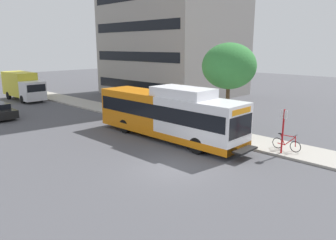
{
  "coord_description": "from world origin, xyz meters",
  "views": [
    {
      "loc": [
        -11.48,
        -10.79,
        6.22
      ],
      "look_at": [
        2.91,
        3.14,
        1.6
      ],
      "focal_mm": 34.22,
      "sensor_mm": 36.0,
      "label": 1
    }
  ],
  "objects_px": {
    "box_truck_background": "(23,85)",
    "bicycle_parked": "(286,143)",
    "street_tree_near_stop": "(229,66)",
    "bus_stop_sign_pole": "(283,128)",
    "transit_bus": "(168,114)"
  },
  "relations": [
    {
      "from": "bus_stop_sign_pole",
      "to": "box_truck_background",
      "type": "xyz_separation_m",
      "value": [
        -2.32,
        30.67,
        0.09
      ]
    },
    {
      "from": "bus_stop_sign_pole",
      "to": "box_truck_background",
      "type": "bearing_deg",
      "value": 94.32
    },
    {
      "from": "street_tree_near_stop",
      "to": "bus_stop_sign_pole",
      "type": "bearing_deg",
      "value": -112.97
    },
    {
      "from": "bus_stop_sign_pole",
      "to": "street_tree_near_stop",
      "type": "bearing_deg",
      "value": 67.03
    },
    {
      "from": "transit_bus",
      "to": "bicycle_parked",
      "type": "height_order",
      "value": "transit_bus"
    },
    {
      "from": "transit_bus",
      "to": "street_tree_near_stop",
      "type": "xyz_separation_m",
      "value": [
        4.32,
        -1.92,
        3.13
      ]
    },
    {
      "from": "bus_stop_sign_pole",
      "to": "bicycle_parked",
      "type": "distance_m",
      "value": 1.31
    },
    {
      "from": "street_tree_near_stop",
      "to": "bicycle_parked",
      "type": "bearing_deg",
      "value": -106.14
    },
    {
      "from": "transit_bus",
      "to": "bicycle_parked",
      "type": "bearing_deg",
      "value": -68.81
    },
    {
      "from": "box_truck_background",
      "to": "bus_stop_sign_pole",
      "type": "bearing_deg",
      "value": -85.68
    },
    {
      "from": "transit_bus",
      "to": "street_tree_near_stop",
      "type": "relative_size",
      "value": 1.93
    },
    {
      "from": "transit_bus",
      "to": "bus_stop_sign_pole",
      "type": "bearing_deg",
      "value": -74.02
    },
    {
      "from": "box_truck_background",
      "to": "bicycle_parked",
      "type": "bearing_deg",
      "value": -84.33
    },
    {
      "from": "transit_bus",
      "to": "bus_stop_sign_pole",
      "type": "distance_m",
      "value": 7.52
    },
    {
      "from": "transit_bus",
      "to": "box_truck_background",
      "type": "xyz_separation_m",
      "value": [
        -0.25,
        23.44,
        0.04
      ]
    }
  ]
}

